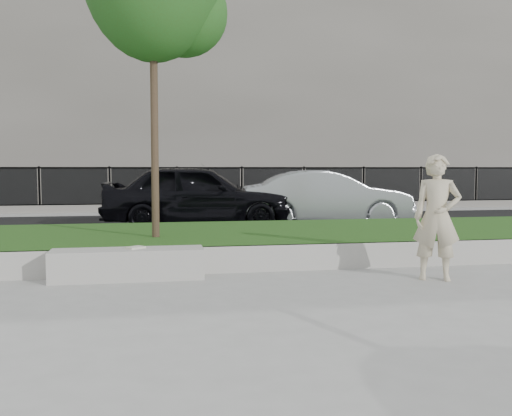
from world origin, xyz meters
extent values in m
plane|color=gray|center=(0.00, 0.00, 0.00)|extent=(90.00, 90.00, 0.00)
cube|color=#0E3A0F|center=(0.00, 3.00, 0.20)|extent=(34.00, 4.00, 0.40)
cube|color=#A5A39A|center=(0.00, 1.04, 0.20)|extent=(34.00, 0.08, 0.40)
cube|color=black|center=(0.00, 8.50, 0.02)|extent=(34.00, 7.00, 0.04)
cube|color=gray|center=(0.00, 13.00, 0.06)|extent=(34.00, 3.00, 0.12)
cube|color=slate|center=(0.00, 12.00, 0.24)|extent=(32.00, 0.30, 0.24)
cube|color=black|center=(0.00, 12.00, 0.87)|extent=(32.00, 0.04, 1.50)
cube|color=black|center=(0.00, 12.00, 1.57)|extent=(32.00, 0.05, 0.05)
cube|color=black|center=(0.00, 12.00, 0.37)|extent=(32.00, 0.05, 0.05)
cube|color=#625E56|center=(0.00, 20.00, 5.00)|extent=(34.00, 10.00, 10.00)
cube|color=#A5A39A|center=(-1.80, 0.80, 0.21)|extent=(2.10, 0.52, 0.43)
imported|color=beige|center=(2.43, 0.00, 0.87)|extent=(0.75, 0.64, 1.75)
cube|color=beige|center=(-1.70, 0.83, 0.44)|extent=(0.30, 0.28, 0.03)
cylinder|color=#38281C|center=(-1.40, 2.41, 3.02)|extent=(0.13, 0.13, 5.24)
sphere|color=#2A541C|center=(-0.88, 2.62, 4.17)|extent=(1.47, 1.47, 1.47)
imported|color=black|center=(-0.27, 7.34, 0.86)|extent=(5.03, 2.56, 1.64)
imported|color=#93979B|center=(3.08, 7.10, 0.77)|extent=(4.55, 1.97, 1.45)
camera|label=1|loc=(-1.48, -7.28, 1.56)|focal=40.00mm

